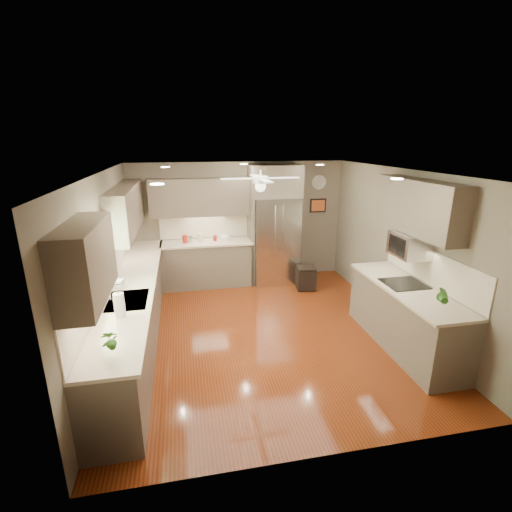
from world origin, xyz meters
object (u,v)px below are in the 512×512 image
object	(u,v)px
soap_bottle	(120,282)
potted_plant_left	(108,340)
canister_c	(200,237)
paper_towel	(119,305)
refrigerator	(275,227)
potted_plant_right	(443,296)
canister_b	(190,239)
microwave	(410,245)
canister_d	(215,238)
bowl	(225,240)
stool	(306,278)
canister_a	(185,239)

from	to	relation	value
soap_bottle	potted_plant_left	size ratio (longest dim) A/B	0.60
canister_c	paper_towel	bearing A→B (deg)	-109.18
refrigerator	potted_plant_right	bearing A→B (deg)	-71.46
canister_b	canister_c	world-z (taller)	canister_c
refrigerator	microwave	world-z (taller)	refrigerator
refrigerator	canister_d	bearing A→B (deg)	177.51
potted_plant_left	soap_bottle	bearing A→B (deg)	94.59
bowl	stool	bearing A→B (deg)	-21.81
canister_d	potted_plant_right	distance (m)	4.46
canister_a	paper_towel	world-z (taller)	paper_towel
stool	potted_plant_left	bearing A→B (deg)	-133.13
refrigerator	microwave	bearing A→B (deg)	-63.91
canister_b	potted_plant_right	distance (m)	4.75
canister_d	microwave	world-z (taller)	microwave
canister_d	bowl	size ratio (longest dim) A/B	0.54
microwave	canister_b	bearing A→B (deg)	138.08
soap_bottle	bowl	xyz separation A→B (m)	(1.73, 2.26, -0.07)
refrigerator	stool	xyz separation A→B (m)	(0.52, -0.60, -0.95)
bowl	refrigerator	bearing A→B (deg)	-1.57
canister_a	canister_c	xyz separation A→B (m)	(0.31, 0.05, 0.01)
potted_plant_left	microwave	bearing A→B (deg)	17.57
potted_plant_right	stool	distance (m)	3.25
canister_d	refrigerator	distance (m)	1.26
microwave	canister_a	bearing A→B (deg)	139.33
potted_plant_left	refrigerator	size ratio (longest dim) A/B	0.13
soap_bottle	refrigerator	xyz separation A→B (m)	(2.77, 2.23, 0.15)
potted_plant_right	bowl	bearing A→B (deg)	121.65
soap_bottle	potted_plant_right	bearing A→B (deg)	-19.61
soap_bottle	canister_a	bearing A→B (deg)	67.77
potted_plant_left	potted_plant_right	xyz separation A→B (m)	(3.86, 0.31, -0.01)
canister_b	canister_c	bearing A→B (deg)	6.48
canister_a	potted_plant_right	world-z (taller)	potted_plant_right
canister_a	canister_d	bearing A→B (deg)	3.01
canister_c	potted_plant_right	bearing A→B (deg)	-53.41
canister_d	microwave	distance (m)	3.80
canister_c	paper_towel	distance (m)	3.38
potted_plant_right	bowl	world-z (taller)	potted_plant_right
potted_plant_right	microwave	world-z (taller)	microwave
refrigerator	paper_towel	size ratio (longest dim) A/B	7.91
canister_b	canister_d	bearing A→B (deg)	0.84
stool	canister_b	bearing A→B (deg)	164.10
canister_b	microwave	distance (m)	4.15
canister_a	potted_plant_left	world-z (taller)	potted_plant_left
soap_bottle	refrigerator	bearing A→B (deg)	38.83
canister_b	canister_c	distance (m)	0.20
canister_b	bowl	xyz separation A→B (m)	(0.70, -0.02, -0.04)
bowl	paper_towel	world-z (taller)	paper_towel
potted_plant_left	canister_c	bearing A→B (deg)	74.82
canister_d	microwave	bearing A→B (deg)	-47.04
canister_c	potted_plant_right	xyz separation A→B (m)	(2.77, -3.73, 0.06)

